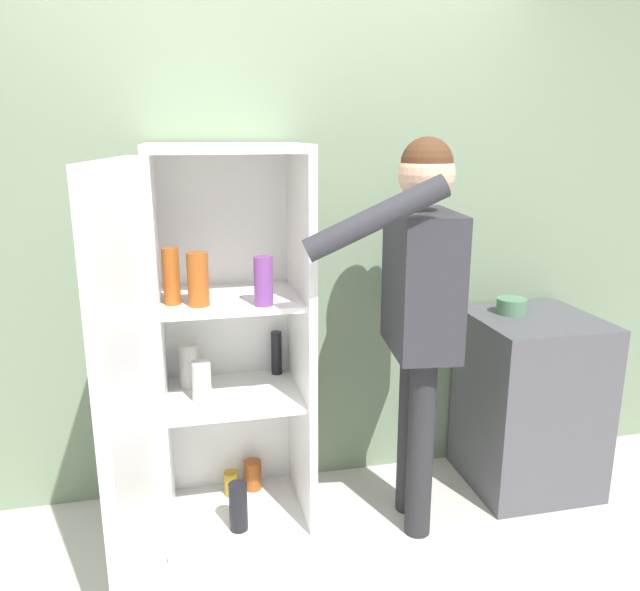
# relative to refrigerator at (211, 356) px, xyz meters

# --- Properties ---
(wall_back) EXTENTS (7.00, 0.06, 2.55)m
(wall_back) POSITION_rel_refrigerator_xyz_m (0.30, 0.42, 0.42)
(wall_back) COLOR gray
(wall_back) RESTS_ON ground_plane
(refrigerator) EXTENTS (0.80, 1.20, 1.73)m
(refrigerator) POSITION_rel_refrigerator_xyz_m (0.00, 0.00, 0.00)
(refrigerator) COLOR white
(refrigerator) RESTS_ON ground_plane
(person) EXTENTS (0.72, 0.60, 1.76)m
(person) POSITION_rel_refrigerator_xyz_m (0.89, -0.11, 0.26)
(person) COLOR #262628
(person) RESTS_ON ground_plane
(counter) EXTENTS (0.59, 0.58, 0.89)m
(counter) POSITION_rel_refrigerator_xyz_m (1.59, 0.08, -0.41)
(counter) COLOR #4C4C51
(counter) RESTS_ON ground_plane
(bowl) EXTENTS (0.15, 0.15, 0.08)m
(bowl) POSITION_rel_refrigerator_xyz_m (1.50, 0.18, 0.08)
(bowl) COLOR #517F5B
(bowl) RESTS_ON counter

